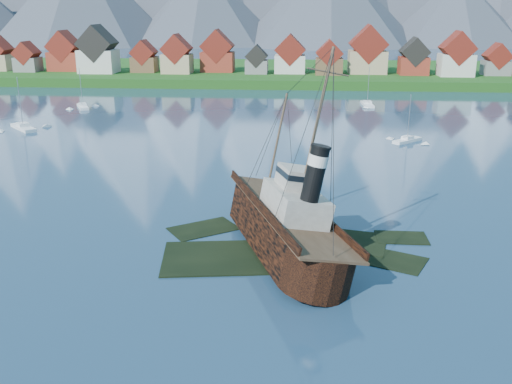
# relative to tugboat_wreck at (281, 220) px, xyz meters

# --- Properties ---
(ground) EXTENTS (1400.00, 1400.00, 0.00)m
(ground) POSITION_rel_tugboat_wreck_xyz_m (-0.71, -1.95, -3.04)
(ground) COLOR navy
(ground) RESTS_ON ground
(shoal) EXTENTS (31.71, 21.24, 1.14)m
(shoal) POSITION_rel_tugboat_wreck_xyz_m (1.07, 0.20, -3.38)
(shoal) COLOR black
(shoal) RESTS_ON ground
(shore_bank) EXTENTS (600.00, 80.00, 3.20)m
(shore_bank) POSITION_rel_tugboat_wreck_xyz_m (-0.71, 168.05, -3.04)
(shore_bank) COLOR #164513
(shore_bank) RESTS_ON ground
(seawall) EXTENTS (600.00, 2.50, 2.00)m
(seawall) POSITION_rel_tugboat_wreck_xyz_m (-0.71, 130.05, -3.04)
(seawall) COLOR #3F3D38
(seawall) RESTS_ON ground
(town) EXTENTS (250.96, 16.69, 17.30)m
(town) POSITION_rel_tugboat_wreck_xyz_m (-33.83, 150.23, 5.95)
(town) COLOR maroon
(town) RESTS_ON ground
(tugboat_wreck) EXTENTS (7.08, 30.52, 24.19)m
(tugboat_wreck) POSITION_rel_tugboat_wreck_xyz_m (0.00, 0.00, 0.00)
(tugboat_wreck) COLOR black
(tugboat_wreck) RESTS_ON ground
(sailboat_a) EXTENTS (8.76, 8.83, 12.15)m
(sailboat_a) POSITION_rel_tugboat_wreck_xyz_m (-60.16, 60.38, -2.77)
(sailboat_a) COLOR white
(sailboat_a) RESTS_ON ground
(sailboat_c) EXTENTS (5.96, 8.66, 11.15)m
(sailboat_c) POSITION_rel_tugboat_wreck_xyz_m (-57.27, 88.87, -2.79)
(sailboat_c) COLOR white
(sailboat_c) RESTS_ON ground
(sailboat_d) EXTENTS (6.64, 6.41, 10.08)m
(sailboat_d) POSITION_rel_tugboat_wreck_xyz_m (23.62, 54.66, -2.81)
(sailboat_d) COLOR white
(sailboat_d) RESTS_ON ground
(sailboat_e) EXTENTS (3.10, 9.60, 10.95)m
(sailboat_e) POSITION_rel_tugboat_wreck_xyz_m (20.16, 99.15, -2.80)
(sailboat_e) COLOR white
(sailboat_e) RESTS_ON ground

